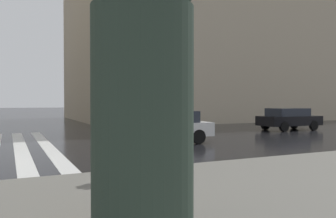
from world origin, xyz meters
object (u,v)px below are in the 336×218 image
Objects in this scene: billboard_column at (143,106)px; traffic_signal_post at (177,71)px; car_black at (289,118)px; car_white at (165,126)px.

billboard_column is 0.93× the size of traffic_signal_post.
traffic_signal_post is at bearing -31.31° from billboard_column.
car_black is (8.86, -12.53, -1.82)m from traffic_signal_post.
traffic_signal_post reaches higher than car_black.
billboard_column is 0.76× the size of car_black.
billboard_column is at bearing 130.79° from car_black.
billboard_column is 11.14m from car_white.
billboard_column reaches higher than car_black.
car_white is at bearing -21.91° from traffic_signal_post.
traffic_signal_post reaches higher than billboard_column.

